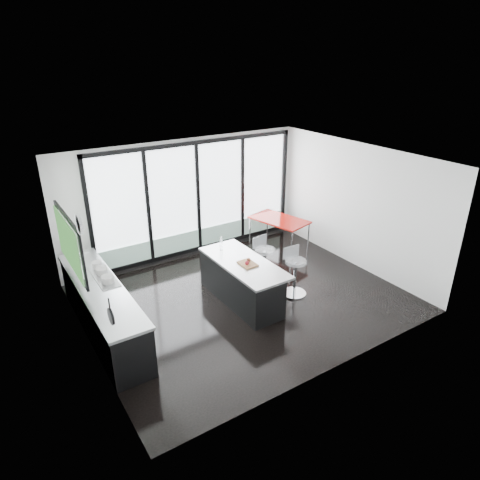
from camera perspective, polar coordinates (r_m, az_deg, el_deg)
floor at (r=8.71m, az=0.52°, el=-7.75°), size 6.00×5.00×0.00m
ceiling at (r=7.62m, az=0.60°, el=10.45°), size 6.00×5.00×0.00m
wall_back at (r=10.24m, az=-5.79°, el=4.97°), size 6.00×0.09×2.80m
wall_front at (r=6.35m, az=13.13°, el=-6.77°), size 6.00×0.00×2.80m
wall_left at (r=7.22m, az=-20.87°, el=-2.46°), size 0.26×5.00×2.80m
wall_right at (r=9.93m, az=15.23°, el=4.41°), size 0.00×5.00×2.80m
counter_cabinets at (r=7.89m, az=-17.79°, el=-8.77°), size 0.69×3.24×1.36m
island at (r=8.43m, az=0.09°, el=-5.54°), size 0.89×2.08×1.10m
bar_stool_near at (r=8.73m, az=7.34°, el=-4.95°), size 0.51×0.51×0.78m
bar_stool_far at (r=9.14m, az=3.27°, el=-3.39°), size 0.54×0.54×0.78m
red_table at (r=10.79m, az=5.18°, el=0.93°), size 1.14×1.57×0.76m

